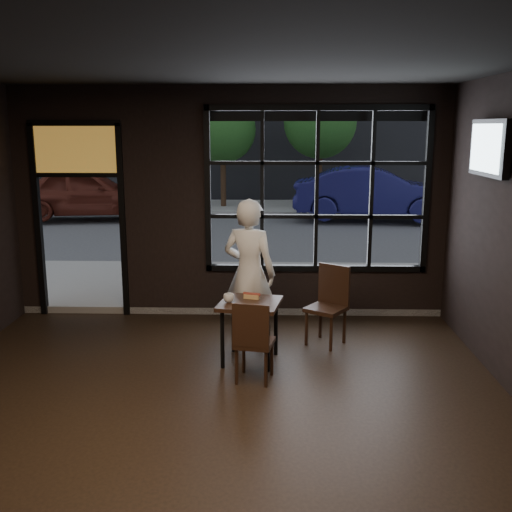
{
  "coord_description": "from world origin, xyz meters",
  "views": [
    {
      "loc": [
        0.58,
        -4.73,
        2.65
      ],
      "look_at": [
        0.4,
        2.2,
        1.15
      ],
      "focal_mm": 42.0,
      "sensor_mm": 36.0,
      "label": 1
    }
  ],
  "objects_px": {
    "chair_near": "(254,340)",
    "navy_car": "(373,193)",
    "man": "(249,273)",
    "cafe_table": "(250,331)"
  },
  "relations": [
    {
      "from": "chair_near",
      "to": "navy_car",
      "type": "relative_size",
      "value": 0.2
    },
    {
      "from": "man",
      "to": "navy_car",
      "type": "bearing_deg",
      "value": -86.63
    },
    {
      "from": "cafe_table",
      "to": "chair_near",
      "type": "xyz_separation_m",
      "value": [
        0.07,
        -0.52,
        0.09
      ]
    },
    {
      "from": "chair_near",
      "to": "navy_car",
      "type": "xyz_separation_m",
      "value": [
        3.02,
        10.93,
        0.38
      ]
    },
    {
      "from": "man",
      "to": "navy_car",
      "type": "xyz_separation_m",
      "value": [
        3.11,
        9.87,
        -0.08
      ]
    },
    {
      "from": "navy_car",
      "to": "chair_near",
      "type": "bearing_deg",
      "value": 169.93
    },
    {
      "from": "man",
      "to": "navy_car",
      "type": "relative_size",
      "value": 0.41
    },
    {
      "from": "cafe_table",
      "to": "chair_near",
      "type": "height_order",
      "value": "chair_near"
    },
    {
      "from": "chair_near",
      "to": "man",
      "type": "xyz_separation_m",
      "value": [
        -0.09,
        1.06,
        0.46
      ]
    },
    {
      "from": "man",
      "to": "cafe_table",
      "type": "bearing_deg",
      "value": 113.47
    }
  ]
}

